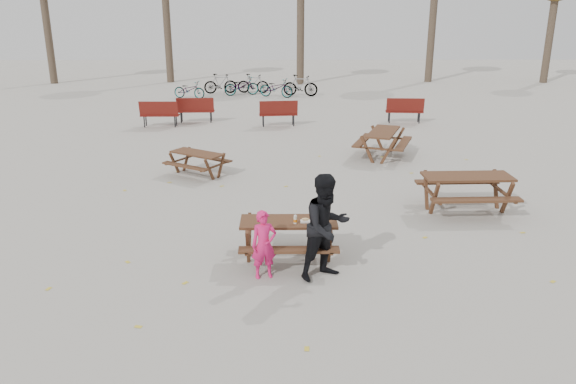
{
  "coord_description": "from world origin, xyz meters",
  "views": [
    {
      "loc": [
        -0.12,
        -9.72,
        4.6
      ],
      "look_at": [
        0.0,
        1.0,
        1.0
      ],
      "focal_mm": 35.0,
      "sensor_mm": 36.0,
      "label": 1
    }
  ],
  "objects_px": {
    "food_tray": "(305,221)",
    "adult": "(327,227)",
    "child": "(264,245)",
    "picnic_table_north": "(198,164)",
    "main_picnic_table": "(289,230)",
    "soda_bottle": "(295,220)",
    "picnic_table_far": "(383,144)",
    "picnic_table_east": "(466,193)"
  },
  "relations": [
    {
      "from": "food_tray",
      "to": "picnic_table_north",
      "type": "height_order",
      "value": "food_tray"
    },
    {
      "from": "food_tray",
      "to": "picnic_table_north",
      "type": "relative_size",
      "value": 0.12
    },
    {
      "from": "food_tray",
      "to": "picnic_table_east",
      "type": "bearing_deg",
      "value": 34.49
    },
    {
      "from": "adult",
      "to": "child",
      "type": "bearing_deg",
      "value": 148.05
    },
    {
      "from": "main_picnic_table",
      "to": "food_tray",
      "type": "distance_m",
      "value": 0.38
    },
    {
      "from": "main_picnic_table",
      "to": "child",
      "type": "height_order",
      "value": "child"
    },
    {
      "from": "food_tray",
      "to": "picnic_table_north",
      "type": "xyz_separation_m",
      "value": [
        -2.8,
        5.6,
        -0.46
      ]
    },
    {
      "from": "adult",
      "to": "picnic_table_far",
      "type": "xyz_separation_m",
      "value": [
        2.41,
        8.22,
        -0.53
      ]
    },
    {
      "from": "food_tray",
      "to": "picnic_table_north",
      "type": "distance_m",
      "value": 6.28
    },
    {
      "from": "child",
      "to": "picnic_table_east",
      "type": "relative_size",
      "value": 0.62
    },
    {
      "from": "food_tray",
      "to": "main_picnic_table",
      "type": "bearing_deg",
      "value": 164.46
    },
    {
      "from": "food_tray",
      "to": "child",
      "type": "bearing_deg",
      "value": -138.42
    },
    {
      "from": "picnic_table_north",
      "to": "picnic_table_far",
      "type": "distance_m",
      "value": 5.88
    },
    {
      "from": "main_picnic_table",
      "to": "food_tray",
      "type": "relative_size",
      "value": 10.0
    },
    {
      "from": "picnic_table_north",
      "to": "picnic_table_far",
      "type": "relative_size",
      "value": 0.8
    },
    {
      "from": "main_picnic_table",
      "to": "child",
      "type": "bearing_deg",
      "value": -120.39
    },
    {
      "from": "main_picnic_table",
      "to": "food_tray",
      "type": "height_order",
      "value": "food_tray"
    },
    {
      "from": "adult",
      "to": "picnic_table_north",
      "type": "relative_size",
      "value": 1.24
    },
    {
      "from": "food_tray",
      "to": "adult",
      "type": "bearing_deg",
      "value": -63.11
    },
    {
      "from": "picnic_table_north",
      "to": "food_tray",
      "type": "bearing_deg",
      "value": -30.52
    },
    {
      "from": "picnic_table_east",
      "to": "picnic_table_far",
      "type": "bearing_deg",
      "value": 100.8
    },
    {
      "from": "main_picnic_table",
      "to": "picnic_table_far",
      "type": "xyz_separation_m",
      "value": [
        3.05,
        7.46,
        -0.17
      ]
    },
    {
      "from": "food_tray",
      "to": "soda_bottle",
      "type": "height_order",
      "value": "soda_bottle"
    },
    {
      "from": "picnic_table_east",
      "to": "child",
      "type": "bearing_deg",
      "value": -146.0
    },
    {
      "from": "child",
      "to": "picnic_table_far",
      "type": "bearing_deg",
      "value": 52.17
    },
    {
      "from": "food_tray",
      "to": "adult",
      "type": "distance_m",
      "value": 0.76
    },
    {
      "from": "soda_bottle",
      "to": "picnic_table_far",
      "type": "relative_size",
      "value": 0.09
    },
    {
      "from": "child",
      "to": "adult",
      "type": "bearing_deg",
      "value": -14.91
    },
    {
      "from": "adult",
      "to": "picnic_table_east",
      "type": "relative_size",
      "value": 0.94
    },
    {
      "from": "picnic_table_north",
      "to": "picnic_table_far",
      "type": "height_order",
      "value": "picnic_table_far"
    },
    {
      "from": "child",
      "to": "adult",
      "type": "relative_size",
      "value": 0.65
    },
    {
      "from": "food_tray",
      "to": "picnic_table_far",
      "type": "relative_size",
      "value": 0.09
    },
    {
      "from": "main_picnic_table",
      "to": "picnic_table_east",
      "type": "bearing_deg",
      "value": 31.61
    },
    {
      "from": "adult",
      "to": "food_tray",
      "type": "bearing_deg",
      "value": 85.06
    },
    {
      "from": "soda_bottle",
      "to": "picnic_table_north",
      "type": "height_order",
      "value": "soda_bottle"
    },
    {
      "from": "main_picnic_table",
      "to": "picnic_table_north",
      "type": "xyz_separation_m",
      "value": [
        -2.49,
        5.52,
        -0.26
      ]
    },
    {
      "from": "child",
      "to": "picnic_table_far",
      "type": "height_order",
      "value": "child"
    },
    {
      "from": "picnic_table_north",
      "to": "child",
      "type": "bearing_deg",
      "value": -38.94
    },
    {
      "from": "food_tray",
      "to": "soda_bottle",
      "type": "relative_size",
      "value": 1.06
    },
    {
      "from": "picnic_table_east",
      "to": "main_picnic_table",
      "type": "bearing_deg",
      "value": -150.13
    },
    {
      "from": "soda_bottle",
      "to": "picnic_table_east",
      "type": "xyz_separation_m",
      "value": [
        4.03,
        2.7,
        -0.41
      ]
    },
    {
      "from": "food_tray",
      "to": "soda_bottle",
      "type": "xyz_separation_m",
      "value": [
        -0.19,
        -0.06,
        0.05
      ]
    }
  ]
}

